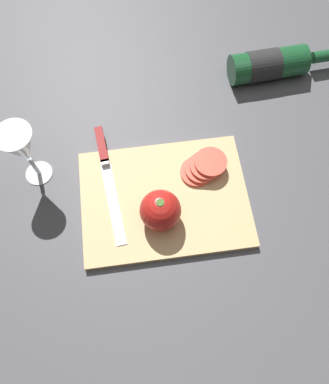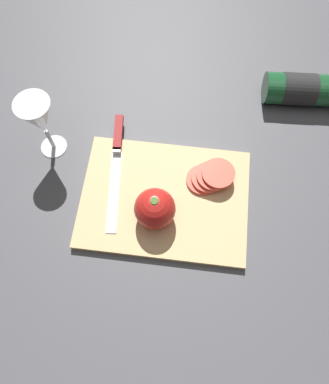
# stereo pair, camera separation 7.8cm
# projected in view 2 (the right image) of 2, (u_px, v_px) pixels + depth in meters

# --- Properties ---
(ground_plane) EXTENTS (3.00, 3.00, 0.00)m
(ground_plane) POSITION_uv_depth(u_px,v_px,m) (185.00, 219.00, 0.80)
(ground_plane) COLOR #4C4C51
(cutting_board) EXTENTS (0.36, 0.27, 0.02)m
(cutting_board) POSITION_uv_depth(u_px,v_px,m) (164.00, 199.00, 0.81)
(cutting_board) COLOR tan
(cutting_board) RESTS_ON ground_plane
(wine_bottle) EXTENTS (0.30, 0.09, 0.08)m
(wine_bottle) POSITION_uv_depth(u_px,v_px,m) (309.00, 90.00, 0.89)
(wine_bottle) COLOR #194C28
(wine_bottle) RESTS_ON ground_plane
(wine_glass) EXTENTS (0.07, 0.07, 0.16)m
(wine_glass) POSITION_uv_depth(u_px,v_px,m) (40.00, 120.00, 0.77)
(wine_glass) COLOR silver
(wine_glass) RESTS_ON ground_plane
(whole_tomato) EXTENTS (0.08, 0.08, 0.09)m
(whole_tomato) POSITION_uv_depth(u_px,v_px,m) (155.00, 209.00, 0.75)
(whole_tomato) COLOR red
(whole_tomato) RESTS_ON cutting_board
(knife) EXTENTS (0.05, 0.29, 0.01)m
(knife) POSITION_uv_depth(u_px,v_px,m) (117.00, 148.00, 0.85)
(knife) COLOR silver
(knife) RESTS_ON cutting_board
(tomato_slice_stack_near) EXTENTS (0.10, 0.08, 0.03)m
(tomato_slice_stack_near) POSITION_uv_depth(u_px,v_px,m) (210.00, 177.00, 0.81)
(tomato_slice_stack_near) COLOR #DB4C38
(tomato_slice_stack_near) RESTS_ON cutting_board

